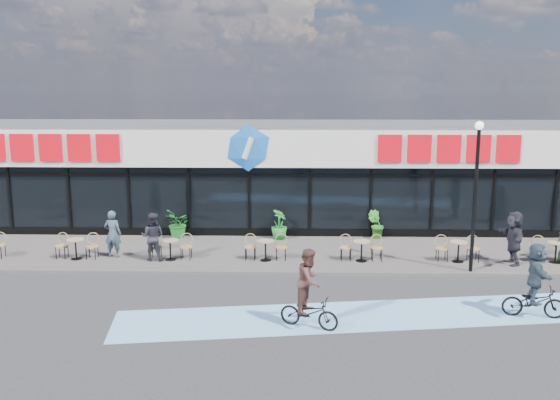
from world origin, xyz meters
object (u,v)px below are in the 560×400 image
cyclist_b (535,285)px  lamp_post (476,183)px  potted_plant_mid (279,224)px  cyclist_a (309,295)px  pedestrian_a (514,238)px  patron_right (153,237)px  potted_plant_left (178,223)px  potted_plant_right (376,224)px  patron_left (113,234)px

cyclist_b → lamp_post: bearing=98.7°
lamp_post → potted_plant_mid: bearing=147.3°
cyclist_a → cyclist_b: (6.13, 0.88, 0.04)m
lamp_post → potted_plant_mid: lamp_post is taller
pedestrian_a → patron_right: bearing=-92.3°
potted_plant_mid → pedestrian_a: (8.25, -3.34, 0.35)m
potted_plant_left → patron_right: (-0.28, -3.27, 0.27)m
patron_right → potted_plant_right: bearing=-153.9°
potted_plant_right → patron_left: 10.37m
patron_left → potted_plant_mid: bearing=-147.8°
lamp_post → patron_left: lamp_post is taller
potted_plant_left → potted_plant_mid: bearing=-1.2°
potted_plant_right → patron_right: patron_right is taller
cyclist_a → patron_left: bearing=138.9°
lamp_post → cyclist_a: bearing=-139.7°
potted_plant_mid → pedestrian_a: 8.90m
potted_plant_right → lamp_post: bearing=-59.5°
potted_plant_left → patron_right: size_ratio=0.69×
potted_plant_mid → patron_left: bearing=-154.8°
patron_left → cyclist_a: 9.26m
potted_plant_left → cyclist_a: cyclist_a is taller
pedestrian_a → cyclist_b: 4.81m
patron_left → pedestrian_a: 14.22m
potted_plant_right → potted_plant_mid: bearing=-177.0°
potted_plant_mid → potted_plant_right: size_ratio=1.04×
lamp_post → cyclist_a: (-5.55, -4.69, -2.20)m
potted_plant_mid → patron_right: (-4.42, -3.18, 0.27)m
pedestrian_a → potted_plant_left: bearing=-107.1°
pedestrian_a → cyclist_b: (-1.10, -4.68, -0.11)m
patron_right → pedestrian_a: bearing=-176.6°
potted_plant_right → cyclist_a: 9.57m
potted_plant_left → pedestrian_a: pedestrian_a is taller
patron_left → patron_right: (1.54, -0.37, 0.00)m
potted_plant_left → patron_right: bearing=-94.8°
potted_plant_right → patron_left: size_ratio=0.66×
potted_plant_mid → patron_left: (-5.97, -2.81, 0.27)m
patron_left → cyclist_b: (13.11, -5.21, -0.03)m
lamp_post → patron_left: 12.78m
potted_plant_left → cyclist_a: size_ratio=0.56×
patron_right → cyclist_b: (11.57, -4.83, -0.04)m
patron_left → patron_right: patron_right is taller
lamp_post → cyclist_a: lamp_post is taller
lamp_post → potted_plant_mid: (-6.56, 4.20, -2.39)m
patron_left → cyclist_b: 14.11m
potted_plant_right → cyclist_b: size_ratio=0.55×
potted_plant_left → patron_left: bearing=-122.1°
potted_plant_mid → potted_plant_left: bearing=178.8°
potted_plant_right → patron_left: patron_left is taller
potted_plant_mid → cyclist_b: cyclist_b is taller
lamp_post → patron_left: bearing=173.6°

